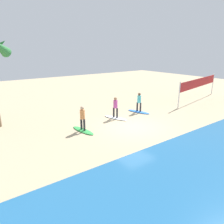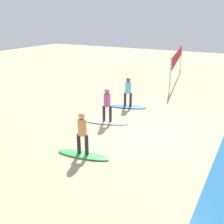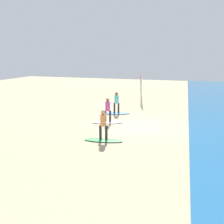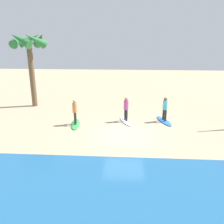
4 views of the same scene
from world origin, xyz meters
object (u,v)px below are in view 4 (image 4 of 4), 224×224
(surfer_white, at_px, (126,107))
(palm_tree, at_px, (29,46))
(surfboard_green, at_px, (76,124))
(surfboard_blue, at_px, (164,121))
(surfer_blue, at_px, (165,107))
(surfer_green, at_px, (75,110))
(surfboard_white, at_px, (126,121))

(surfer_white, distance_m, palm_tree, 9.42)
(surfer_white, bearing_deg, surfboard_green, 14.22)
(surfboard_blue, xyz_separation_m, surfer_blue, (0.00, 0.00, 0.99))
(surfer_blue, relative_size, surfer_white, 1.00)
(surfer_green, distance_m, palm_tree, 7.33)
(surfer_blue, height_order, surfboard_green, surfer_blue)
(palm_tree, bearing_deg, surfer_blue, 162.46)
(surfer_white, xyz_separation_m, surfer_green, (3.38, 0.86, 0.00))
(surfboard_white, relative_size, surfboard_green, 1.00)
(surfboard_white, height_order, surfer_green, surfer_green)
(surfboard_white, bearing_deg, surfer_white, 71.90)
(surfer_blue, relative_size, surfboard_white, 0.78)
(surfer_blue, xyz_separation_m, surfer_white, (2.67, 0.15, 0.00))
(surfboard_blue, bearing_deg, surfboard_white, -103.58)
(surfboard_white, bearing_deg, surfboard_green, -93.89)
(surfer_blue, relative_size, palm_tree, 0.27)
(surfboard_white, height_order, surfboard_green, same)
(surfboard_green, relative_size, palm_tree, 0.34)
(surfer_blue, distance_m, palm_tree, 11.69)
(surfer_white, relative_size, surfer_green, 1.00)
(surfer_blue, xyz_separation_m, surfboard_green, (6.05, 1.01, -0.99))
(surfboard_blue, height_order, surfboard_white, same)
(surfer_blue, bearing_deg, surfer_white, 3.28)
(palm_tree, bearing_deg, surfer_white, 156.09)
(surfer_green, relative_size, palm_tree, 0.27)
(surfer_blue, bearing_deg, surfer_green, 9.47)
(surfer_white, relative_size, palm_tree, 0.27)
(surfboard_white, height_order, palm_tree, palm_tree)
(surfboard_white, bearing_deg, surfboard_blue, 75.17)
(surfboard_blue, height_order, surfer_blue, surfer_blue)
(surfer_blue, distance_m, surfer_white, 2.68)
(surfboard_blue, height_order, surfboard_green, same)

